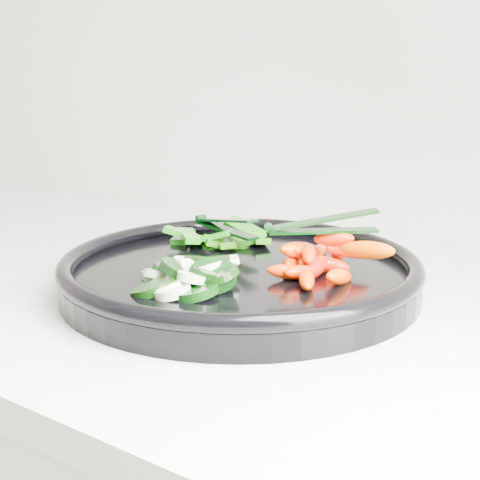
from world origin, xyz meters
The scene contains 6 objects.
veggie_tray centered at (0.23, 1.68, 0.95)m, with size 0.48×0.48×0.04m.
cucumber_pile centered at (0.22, 1.61, 0.96)m, with size 0.12×0.13×0.04m.
carrot_pile centered at (0.31, 1.71, 0.97)m, with size 0.13×0.15×0.06m.
pepper_pile centered at (0.15, 1.75, 0.96)m, with size 0.13×0.11×0.03m.
tong_carrot centered at (0.30, 1.71, 1.00)m, with size 0.10×0.08×0.02m.
tong_pepper centered at (0.16, 1.75, 0.98)m, with size 0.11×0.05×0.02m.
Camera 1 is at (0.61, 1.14, 1.15)m, focal length 50.00 mm.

